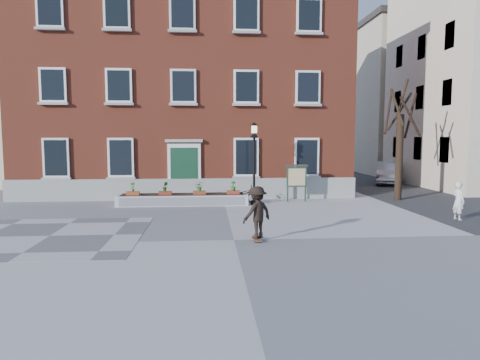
{
  "coord_description": "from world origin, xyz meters",
  "views": [
    {
      "loc": [
        -0.83,
        -13.2,
        3.23
      ],
      "look_at": [
        0.5,
        4.0,
        1.5
      ],
      "focal_mm": 32.0,
      "sensor_mm": 36.0,
      "label": 1
    }
  ],
  "objects": [
    {
      "name": "parked_car",
      "position": [
        11.75,
        15.45,
        0.75
      ],
      "size": [
        3.24,
        4.83,
        1.51
      ],
      "primitive_type": "imported",
      "rotation": [
        0.0,
        0.0,
        -0.4
      ],
      "color": "silver",
      "rests_on": "ground"
    },
    {
      "name": "lamp_post",
      "position": [
        1.41,
        7.05,
        2.54
      ],
      "size": [
        0.4,
        0.4,
        3.93
      ],
      "color": "black",
      "rests_on": "ground"
    },
    {
      "name": "bare_tree",
      "position": [
        9.01,
        8.01,
        2.79
      ],
      "size": [
        1.83,
        1.83,
        6.16
      ],
      "color": "#2E2014",
      "rests_on": "ground"
    },
    {
      "name": "notice_board",
      "position": [
        3.64,
        7.81,
        1.26
      ],
      "size": [
        1.1,
        0.16,
        1.87
      ],
      "color": "#172F22",
      "rests_on": "ground"
    },
    {
      "name": "bystander",
      "position": [
        8.98,
        2.65,
        0.75
      ],
      "size": [
        0.44,
        0.6,
        1.51
      ],
      "primitive_type": "imported",
      "rotation": [
        0.0,
        0.0,
        1.73
      ],
      "color": "silver",
      "rests_on": "ground"
    },
    {
      "name": "ground",
      "position": [
        0.0,
        0.0,
        0.0
      ],
      "size": [
        100.0,
        100.0,
        0.0
      ],
      "primitive_type": "plane",
      "color": "#9FA0A2",
      "rests_on": "ground"
    },
    {
      "name": "skateboarder",
      "position": [
        0.72,
        -0.11,
        0.89
      ],
      "size": [
        1.21,
        1.1,
        1.71
      ],
      "color": "brown",
      "rests_on": "ground"
    },
    {
      "name": "bicycle",
      "position": [
        0.83,
        7.3,
        0.46
      ],
      "size": [
        1.78,
        0.68,
        0.92
      ],
      "primitive_type": "imported",
      "rotation": [
        0.0,
        0.0,
        1.53
      ],
      "color": "black",
      "rests_on": "ground"
    },
    {
      "name": "planter_assembly",
      "position": [
        -1.99,
        7.18,
        0.31
      ],
      "size": [
        6.2,
        1.12,
        1.15
      ],
      "color": "silver",
      "rests_on": "ground"
    },
    {
      "name": "brick_building",
      "position": [
        -2.0,
        13.98,
        6.3
      ],
      "size": [
        18.4,
        10.85,
        12.6
      ],
      "color": "#9A3F2A",
      "rests_on": "ground"
    },
    {
      "name": "checker_patch",
      "position": [
        -6.0,
        1.0,
        0.01
      ],
      "size": [
        6.0,
        6.0,
        0.01
      ],
      "primitive_type": "cube",
      "color": "#58585A",
      "rests_on": "ground"
    },
    {
      "name": "side_street",
      "position": [
        17.99,
        19.78,
        7.02
      ],
      "size": [
        15.2,
        36.0,
        14.5
      ],
      "color": "#363638",
      "rests_on": "ground"
    }
  ]
}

